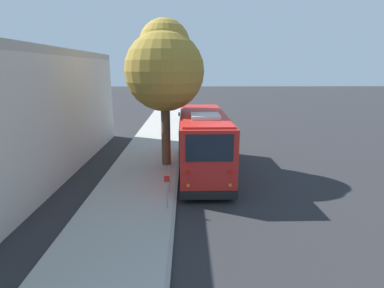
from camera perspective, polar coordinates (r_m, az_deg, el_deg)
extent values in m
plane|color=#28282B|center=(17.05, 2.74, -5.32)|extent=(160.00, 160.00, 0.00)
cube|color=#A3A099|center=(17.18, -9.35, -5.08)|extent=(80.00, 3.82, 0.15)
cube|color=gray|center=(17.00, -2.71, -5.11)|extent=(80.00, 0.14, 0.15)
cube|color=red|center=(16.55, 2.14, 0.44)|extent=(8.39, 2.55, 2.99)
cube|color=black|center=(16.93, 2.10, -4.02)|extent=(8.43, 2.60, 0.28)
cube|color=black|center=(16.41, 2.17, 2.67)|extent=(7.70, 2.63, 1.44)
cube|color=black|center=(20.53, 1.44, 5.04)|extent=(0.05, 2.16, 1.51)
cube|color=black|center=(12.30, 3.38, -0.79)|extent=(0.05, 1.98, 1.15)
cube|color=black|center=(20.43, 1.45, 6.98)|extent=(0.06, 1.78, 0.22)
cube|color=red|center=(16.25, 2.19, 5.71)|extent=(7.87, 2.31, 0.10)
cube|color=silver|center=(14.76, 2.56, 5.30)|extent=(1.55, 1.41, 0.20)
cube|color=black|center=(20.96, 1.40, -0.28)|extent=(0.13, 2.49, 0.36)
cube|color=black|center=(12.98, 3.25, -9.73)|extent=(0.13, 2.49, 0.36)
cylinder|color=red|center=(12.52, -0.75, -5.61)|extent=(0.03, 0.18, 0.18)
cylinder|color=orange|center=(12.72, -0.74, -7.89)|extent=(0.03, 0.14, 0.14)
cylinder|color=red|center=(12.67, 7.36, -5.50)|extent=(0.03, 0.18, 0.18)
cylinder|color=orange|center=(12.86, 7.28, -7.76)|extent=(0.03, 0.14, 0.14)
cube|color=white|center=(20.94, -0.86, 0.18)|extent=(0.04, 0.32, 0.18)
cube|color=white|center=(21.02, 3.65, 0.21)|extent=(0.04, 0.32, 0.18)
cube|color=black|center=(20.19, -2.48, 5.70)|extent=(0.06, 0.10, 0.24)
cylinder|color=black|center=(19.24, -1.56, -1.53)|extent=(0.94, 0.31, 0.94)
cylinder|color=slate|center=(19.24, -1.56, -1.53)|extent=(0.43, 0.32, 0.42)
cylinder|color=black|center=(19.36, 4.85, -1.48)|extent=(0.94, 0.31, 0.94)
cylinder|color=slate|center=(19.36, 4.85, -1.48)|extent=(0.43, 0.32, 0.42)
cylinder|color=black|center=(14.67, -1.58, -6.68)|extent=(0.94, 0.31, 0.94)
cylinder|color=slate|center=(14.67, -1.58, -6.68)|extent=(0.43, 0.32, 0.42)
cylinder|color=black|center=(14.81, 6.86, -6.56)|extent=(0.94, 0.31, 0.94)
cylinder|color=slate|center=(14.81, 6.86, -6.56)|extent=(0.43, 0.32, 0.42)
cube|color=slate|center=(26.35, 0.37, 2.85)|extent=(4.33, 1.76, 0.64)
cube|color=black|center=(26.13, 0.39, 4.00)|extent=(2.07, 1.47, 0.48)
cube|color=slate|center=(26.09, 0.39, 4.52)|extent=(1.99, 1.43, 0.05)
cube|color=black|center=(28.51, 0.16, 3.28)|extent=(0.13, 1.59, 0.20)
cube|color=black|center=(24.28, 0.63, 1.33)|extent=(0.13, 1.59, 0.20)
cylinder|color=black|center=(27.68, -1.30, 3.07)|extent=(0.66, 0.22, 0.65)
cylinder|color=slate|center=(27.68, -1.30, 3.07)|extent=(0.30, 0.23, 0.29)
cylinder|color=black|center=(27.75, 1.77, 3.10)|extent=(0.66, 0.22, 0.65)
cylinder|color=slate|center=(27.75, 1.77, 3.10)|extent=(0.30, 0.23, 0.29)
cylinder|color=black|center=(25.03, -1.17, 1.87)|extent=(0.66, 0.22, 0.65)
cylinder|color=slate|center=(25.03, -1.17, 1.87)|extent=(0.30, 0.23, 0.29)
cylinder|color=black|center=(25.11, 2.22, 1.90)|extent=(0.66, 0.22, 0.65)
cylinder|color=slate|center=(25.11, 2.22, 1.90)|extent=(0.30, 0.23, 0.29)
cube|color=black|center=(33.09, -0.18, 5.18)|extent=(4.13, 1.81, 0.62)
cube|color=black|center=(32.90, -0.17, 6.10)|extent=(1.98, 1.51, 0.48)
cube|color=black|center=(32.87, -0.17, 6.51)|extent=(1.90, 1.47, 0.05)
cube|color=black|center=(35.16, -0.33, 5.38)|extent=(0.13, 1.63, 0.20)
cube|color=black|center=(31.10, -0.01, 4.20)|extent=(0.13, 1.63, 0.20)
cylinder|color=black|center=(34.36, -1.55, 5.26)|extent=(0.63, 0.22, 0.62)
cylinder|color=slate|center=(34.36, -1.55, 5.26)|extent=(0.29, 0.23, 0.28)
cylinder|color=black|center=(34.43, 1.00, 5.28)|extent=(0.63, 0.22, 0.62)
cylinder|color=slate|center=(34.43, 1.00, 5.28)|extent=(0.29, 0.23, 0.28)
cylinder|color=black|center=(31.82, -1.46, 4.53)|extent=(0.63, 0.22, 0.62)
cylinder|color=slate|center=(31.82, -1.46, 4.53)|extent=(0.29, 0.23, 0.28)
cylinder|color=black|center=(31.89, 1.29, 4.55)|extent=(0.63, 0.22, 0.62)
cylinder|color=slate|center=(31.89, 1.29, 4.55)|extent=(0.29, 0.23, 0.28)
cylinder|color=brown|center=(17.49, -5.00, 2.21)|extent=(0.53, 0.53, 3.84)
sphere|color=olive|center=(17.11, -5.26, 13.63)|extent=(4.41, 4.41, 4.41)
sphere|color=#A58431|center=(17.70, -5.23, 18.30)|extent=(2.87, 2.87, 2.87)
cylinder|color=gray|center=(12.29, -4.75, -9.73)|extent=(0.06, 0.06, 1.15)
cube|color=red|center=(12.02, -4.82, -6.61)|extent=(0.02, 0.22, 0.28)
cylinder|color=gray|center=(13.79, -4.30, -6.75)|extent=(0.06, 0.06, 1.25)
cube|color=#B1A99C|center=(15.61, -26.45, 15.82)|extent=(22.13, 0.30, 0.40)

